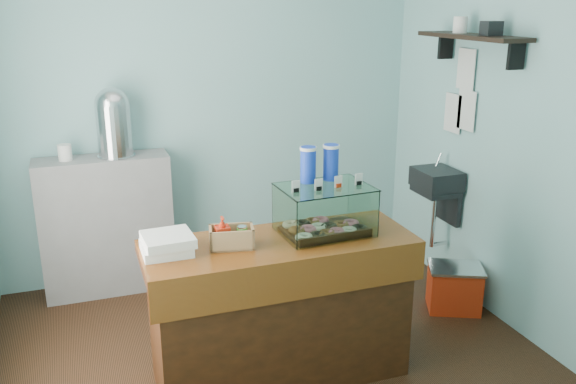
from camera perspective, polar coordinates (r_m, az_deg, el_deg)
name	(u,v)px	position (r m, az deg, el deg)	size (l,w,h in m)	color
ground	(268,353)	(4.20, -1.88, -14.78)	(3.50, 3.50, 0.00)	black
room_shell	(269,96)	(3.60, -1.80, 8.92)	(3.54, 3.04, 2.82)	#84BEC0
counter	(280,309)	(3.76, -0.75, -10.85)	(1.60, 0.60, 0.90)	#45200D
back_shelf	(107,225)	(5.00, -16.57, -3.00)	(1.00, 0.32, 1.10)	gray
display_case	(323,206)	(3.66, 3.27, -1.35)	(0.55, 0.42, 0.51)	black
condiment_crate	(230,236)	(3.47, -5.46, -4.15)	(0.27, 0.19, 0.19)	tan
pastry_boxes	(167,244)	(3.45, -11.25, -4.77)	(0.29, 0.29, 0.11)	white
coffee_urn	(113,121)	(4.79, -16.02, 6.44)	(0.29, 0.29, 0.53)	silver
red_cooler	(454,288)	(4.81, 15.29, -8.63)	(0.48, 0.44, 0.35)	red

